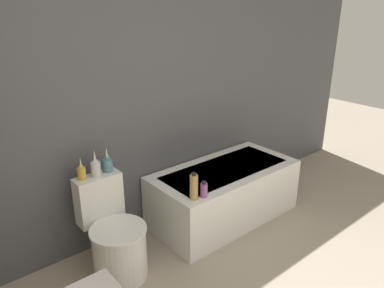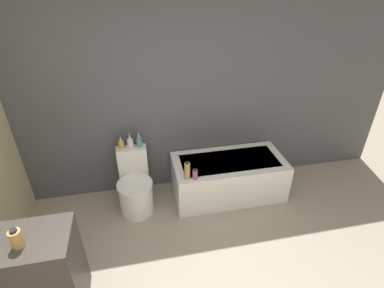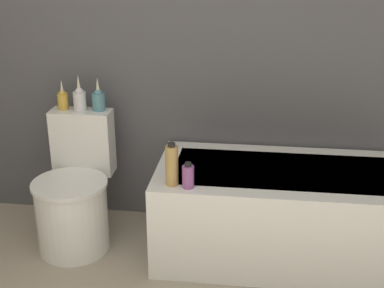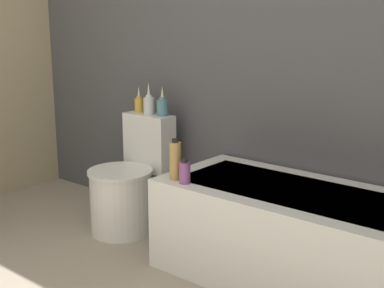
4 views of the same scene
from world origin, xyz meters
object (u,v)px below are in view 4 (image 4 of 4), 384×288
object	(u,v)px
shampoo_bottle_tall	(175,160)
toilet	(128,187)
vase_gold	(139,103)
shampoo_bottle_short	(185,172)
bathtub	(290,236)
vase_silver	(149,103)
vase_bronze	(162,105)

from	to	relation	value
shampoo_bottle_tall	toilet	bearing A→B (deg)	160.70
toilet	vase_gold	xyz separation A→B (m)	(-0.11, 0.23, 0.53)
vase_gold	shampoo_bottle_short	world-z (taller)	vase_gold
toilet	bathtub	bearing A→B (deg)	1.81
shampoo_bottle_tall	shampoo_bottle_short	size ratio (longest dim) A/B	1.68
shampoo_bottle_tall	shampoo_bottle_short	bearing A→B (deg)	-14.50
vase_silver	shampoo_bottle_tall	distance (m)	0.78
shampoo_bottle_short	bathtub	bearing A→B (deg)	28.41
vase_gold	vase_bronze	size ratio (longest dim) A/B	0.90
vase_gold	shampoo_bottle_tall	world-z (taller)	vase_gold
vase_bronze	shampoo_bottle_short	xyz separation A→B (m)	(0.59, -0.47, -0.24)
vase_gold	shampoo_bottle_short	size ratio (longest dim) A/B	1.30
bathtub	vase_bronze	bearing A→B (deg)	169.81
bathtub	shampoo_bottle_tall	distance (m)	0.75
bathtub	shampoo_bottle_tall	xyz separation A→B (m)	(-0.60, -0.25, 0.37)
bathtub	vase_silver	xyz separation A→B (m)	(-1.21, 0.18, 0.57)
bathtub	toilet	world-z (taller)	toilet
vase_gold	toilet	bearing A→B (deg)	-65.17
toilet	shampoo_bottle_short	world-z (taller)	toilet
vase_silver	shampoo_bottle_short	size ratio (longest dim) A/B	1.56
bathtub	toilet	xyz separation A→B (m)	(-1.21, -0.04, 0.03)
toilet	vase_silver	size ratio (longest dim) A/B	3.53
vase_silver	shampoo_bottle_tall	world-z (taller)	vase_silver
shampoo_bottle_tall	shampoo_bottle_short	distance (m)	0.10
bathtub	shampoo_bottle_short	size ratio (longest dim) A/B	10.34
toilet	vase_bronze	size ratio (longest dim) A/B	3.82
vase_gold	vase_bronze	xyz separation A→B (m)	(0.22, 0.00, 0.01)
vase_silver	shampoo_bottle_short	world-z (taller)	vase_silver
vase_silver	shampoo_bottle_short	distance (m)	0.87
vase_bronze	bathtub	bearing A→B (deg)	-10.19
vase_bronze	shampoo_bottle_tall	xyz separation A→B (m)	(0.51, -0.45, -0.20)
bathtub	vase_gold	world-z (taller)	vase_gold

